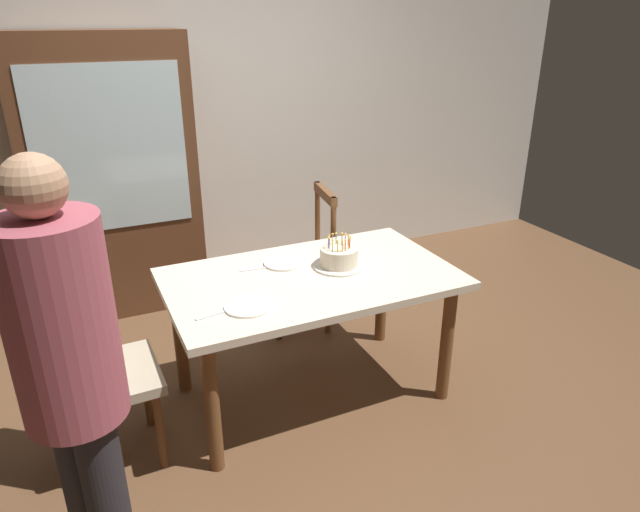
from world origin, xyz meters
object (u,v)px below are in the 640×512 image
object	(u,v)px
birthday_cake	(339,258)
chair_spindle_back	(301,262)
dining_table	(311,292)
china_cabinet	(112,179)
chair_upholstered	(86,367)
plate_far_side	(284,263)
person_celebrant	(72,377)
plate_near_celebrant	(248,306)

from	to	relation	value
birthday_cake	chair_spindle_back	xyz separation A→B (m)	(0.08, 0.72, -0.33)
dining_table	china_cabinet	xyz separation A→B (m)	(-0.79, 1.56, 0.31)
chair_upholstered	chair_spindle_back	bearing A→B (deg)	30.44
plate_far_side	person_celebrant	distance (m)	1.47
chair_upholstered	person_celebrant	xyz separation A→B (m)	(-0.03, -0.71, 0.41)
plate_near_celebrant	person_celebrant	distance (m)	0.97
plate_far_side	person_celebrant	world-z (taller)	person_celebrant
dining_table	birthday_cake	xyz separation A→B (m)	(0.18, 0.04, 0.15)
dining_table	person_celebrant	bearing A→B (deg)	-146.59
dining_table	plate_far_side	world-z (taller)	plate_far_side
dining_table	plate_far_side	bearing A→B (deg)	110.59
birthday_cake	plate_near_celebrant	size ratio (longest dim) A/B	1.27
dining_table	birthday_cake	distance (m)	0.24
plate_near_celebrant	china_cabinet	xyz separation A→B (m)	(-0.38, 1.76, 0.21)
chair_upholstered	person_celebrant	distance (m)	0.81
birthday_cake	dining_table	bearing A→B (deg)	-167.89
person_celebrant	birthday_cake	bearing A→B (deg)	30.97
chair_upholstered	china_cabinet	xyz separation A→B (m)	(0.35, 1.62, 0.42)
dining_table	chair_spindle_back	world-z (taller)	chair_spindle_back
china_cabinet	dining_table	bearing A→B (deg)	-63.21
chair_upholstered	china_cabinet	world-z (taller)	china_cabinet
birthday_cake	person_celebrant	world-z (taller)	person_celebrant
chair_spindle_back	china_cabinet	distance (m)	1.41
birthday_cake	plate_far_side	distance (m)	0.30
dining_table	plate_far_side	distance (m)	0.24
plate_far_side	chair_upholstered	world-z (taller)	chair_upholstered
plate_far_side	chair_spindle_back	distance (m)	0.71
person_celebrant	plate_far_side	bearing A→B (deg)	41.58
china_cabinet	chair_upholstered	bearing A→B (deg)	-102.16
chair_upholstered	plate_near_celebrant	bearing A→B (deg)	-10.59
china_cabinet	plate_near_celebrant	bearing A→B (deg)	-77.92
chair_spindle_back	person_celebrant	xyz separation A→B (m)	(-1.42, -1.53, 0.48)
plate_near_celebrant	person_celebrant	bearing A→B (deg)	-142.94
birthday_cake	plate_near_celebrant	distance (m)	0.64
chair_spindle_back	chair_upholstered	size ratio (longest dim) A/B	1.00
plate_far_side	chair_spindle_back	xyz separation A→B (m)	(0.33, 0.56, -0.28)
plate_near_celebrant	chair_upholstered	world-z (taller)	chair_upholstered
plate_near_celebrant	chair_spindle_back	size ratio (longest dim) A/B	0.23
chair_upholstered	dining_table	bearing A→B (deg)	3.18
plate_far_side	china_cabinet	size ratio (longest dim) A/B	0.12
plate_far_side	china_cabinet	xyz separation A→B (m)	(-0.71, 1.36, 0.21)
person_celebrant	china_cabinet	size ratio (longest dim) A/B	0.87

